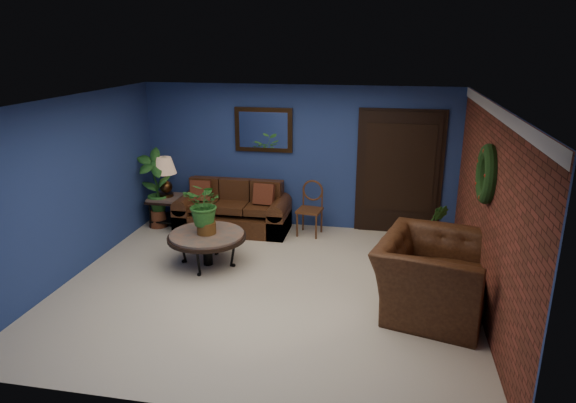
% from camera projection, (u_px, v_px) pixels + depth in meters
% --- Properties ---
extents(floor, '(5.50, 5.50, 0.00)m').
position_uv_depth(floor, '(266.00, 286.00, 7.00)').
color(floor, beige).
rests_on(floor, ground).
extents(wall_back, '(5.50, 0.04, 2.50)m').
position_uv_depth(wall_back, '(298.00, 157.00, 8.97)').
color(wall_back, navy).
rests_on(wall_back, ground).
extents(wall_left, '(0.04, 5.00, 2.50)m').
position_uv_depth(wall_left, '(72.00, 188.00, 7.12)').
color(wall_left, navy).
rests_on(wall_left, ground).
extents(wall_right_brick, '(0.04, 5.00, 2.50)m').
position_uv_depth(wall_right_brick, '(489.00, 212.00, 6.13)').
color(wall_right_brick, maroon).
rests_on(wall_right_brick, ground).
extents(ceiling, '(5.50, 5.00, 0.02)m').
position_uv_depth(ceiling, '(264.00, 101.00, 6.25)').
color(ceiling, white).
rests_on(ceiling, wall_back).
extents(crown_molding, '(0.03, 5.00, 0.14)m').
position_uv_depth(crown_molding, '(498.00, 113.00, 5.78)').
color(crown_molding, white).
rests_on(crown_molding, wall_right_brick).
extents(wall_mirror, '(1.02, 0.06, 0.77)m').
position_uv_depth(wall_mirror, '(264.00, 130.00, 8.90)').
color(wall_mirror, '#412611').
rests_on(wall_mirror, wall_back).
extents(closet_door, '(1.44, 0.06, 2.18)m').
position_uv_depth(closet_door, '(399.00, 173.00, 8.69)').
color(closet_door, black).
rests_on(closet_door, wall_back).
extents(wreath, '(0.16, 0.72, 0.72)m').
position_uv_depth(wreath, '(487.00, 174.00, 6.05)').
color(wreath, black).
rests_on(wreath, wall_right_brick).
extents(sofa, '(1.95, 0.84, 0.88)m').
position_uv_depth(sofa, '(234.00, 213.00, 9.05)').
color(sofa, '#4C2A15').
rests_on(sofa, ground).
extents(coffee_table, '(1.16, 1.16, 0.50)m').
position_uv_depth(coffee_table, '(207.00, 237.00, 7.55)').
color(coffee_table, '#524C48').
rests_on(coffee_table, ground).
extents(end_table, '(0.59, 0.59, 0.54)m').
position_uv_depth(end_table, '(167.00, 203.00, 9.21)').
color(end_table, '#524C48').
rests_on(end_table, ground).
extents(table_lamp, '(0.41, 0.41, 0.68)m').
position_uv_depth(table_lamp, '(165.00, 172.00, 9.04)').
color(table_lamp, '#412611').
rests_on(table_lamp, end_table).
extents(side_chair, '(0.45, 0.45, 0.93)m').
position_uv_depth(side_chair, '(311.00, 204.00, 8.77)').
color(side_chair, '#552A18').
rests_on(side_chair, ground).
extents(armchair, '(1.58, 1.71, 0.93)m').
position_uv_depth(armchair, '(433.00, 276.00, 6.25)').
color(armchair, '#4C2A15').
rests_on(armchair, ground).
extents(coffee_plant, '(0.68, 0.62, 0.79)m').
position_uv_depth(coffee_plant, '(205.00, 205.00, 7.41)').
color(coffee_plant, brown).
rests_on(coffee_plant, coffee_table).
extents(floor_plant, '(0.34, 0.28, 0.77)m').
position_uv_depth(floor_plant, '(436.00, 226.00, 8.11)').
color(floor_plant, brown).
rests_on(floor_plant, ground).
extents(tall_plant, '(0.69, 0.54, 1.41)m').
position_uv_depth(tall_plant, '(156.00, 186.00, 9.04)').
color(tall_plant, brown).
rests_on(tall_plant, ground).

